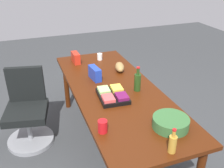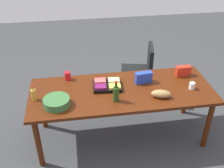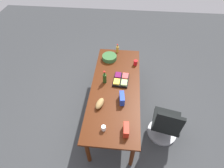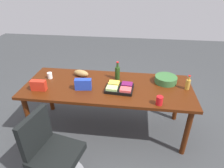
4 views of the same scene
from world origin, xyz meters
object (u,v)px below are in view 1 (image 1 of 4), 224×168
Objects in this scene: salad_bowl at (171,123)px; wine_bottle at (137,82)px; chip_bag_red at (76,58)px; red_solo_cup at (103,126)px; fruit_platter at (113,95)px; chip_bag_blue at (95,73)px; paper_cup at (100,57)px; bread_loaf at (120,67)px; office_chair at (28,115)px; dressing_bottle at (173,143)px; conference_table at (115,95)px.

salad_bowl is 0.70m from wine_bottle.
wine_bottle is at bearing 178.65° from salad_bowl.
red_solo_cup is at bearing -4.90° from chip_bag_red.
red_solo_cup is 0.40× the size of wine_bottle.
chip_bag_blue reaches higher than fruit_platter.
paper_cup is 0.24× the size of fruit_platter.
fruit_platter is (-0.63, -0.29, -0.01)m from salad_bowl.
paper_cup is at bearing -164.77° from bread_loaf.
office_chair is 1.91m from dressing_bottle.
fruit_platter is at bearing -28.03° from conference_table.
bread_loaf is at bearing 152.56° from conference_table.
chip_bag_blue is (0.13, -0.36, 0.02)m from bread_loaf.
chip_bag_red is 1.10m from wine_bottle.
fruit_platter is at bearing -171.43° from dressing_bottle.
office_chair is at bearing -59.52° from chip_bag_red.
paper_cup is 0.41× the size of chip_bag_blue.
chip_bag_red is (-0.89, -0.23, 0.15)m from conference_table.
paper_cup is 0.44× the size of dressing_bottle.
salad_bowl is at bearing 41.88° from office_chair.
dressing_bottle reaches higher than paper_cup.
wine_bottle is at bearing 134.17° from red_solo_cup.
chip_bag_blue reaches higher than office_chair.
chip_bag_red is at bearing -170.84° from chip_bag_blue.
salad_bowl is 1.55× the size of chip_bag_red.
conference_table is 0.90m from paper_cup.
red_solo_cup is at bearing 27.19° from office_chair.
chip_bag_red reaches higher than office_chair.
salad_bowl is (1.28, 1.15, 0.47)m from office_chair.
dressing_bottle is (1.08, 0.04, 0.16)m from conference_table.
red_solo_cup is 0.81m from wine_bottle.
dressing_bottle reaches higher than conference_table.
dressing_bottle reaches higher than office_chair.
dressing_bottle is 0.76× the size of wine_bottle.
fruit_platter is (1.06, -0.20, -0.01)m from paper_cup.
bread_loaf is at bearing 151.97° from red_solo_cup.
chip_bag_red is 0.97× the size of dressing_bottle.
fruit_platter is 1.73× the size of chip_bag_blue.
chip_bag_blue is at bearing -163.51° from salad_bowl.
chip_bag_blue is (0.58, 0.09, 0.01)m from chip_bag_red.
paper_cup is 0.38× the size of bread_loaf.
conference_table is 2.53× the size of office_chair.
paper_cup is 0.62m from chip_bag_blue.
conference_table is 0.84m from salad_bowl.
paper_cup is 1.96m from dressing_bottle.
chip_bag_blue reaches higher than bread_loaf.
paper_cup is 1.70m from salad_bowl.
conference_table is 6.11× the size of fruit_platter.
red_solo_cup reaches higher than bread_loaf.
wine_bottle is at bearing 6.05° from paper_cup.
office_chair is 1.23m from paper_cup.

